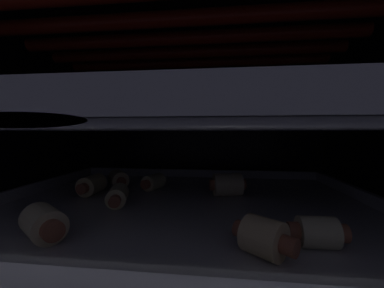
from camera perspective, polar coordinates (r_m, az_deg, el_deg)
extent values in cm
cube|color=black|center=(36.78, -1.58, -28.75)|extent=(58.89, 51.03, 1.20)
cube|color=black|center=(56.07, 1.98, 1.14)|extent=(58.89, 1.20, 33.84)
cube|color=black|center=(34.97, -1.68, 29.66)|extent=(58.89, 51.03, 1.20)
cylinder|color=maroon|center=(28.79, -3.40, 28.56)|extent=(45.19, 1.78, 1.78)
cylinder|color=maroon|center=(33.63, -1.67, 24.68)|extent=(45.19, 1.78, 1.78)
cylinder|color=maroon|center=(38.61, -0.45, 21.77)|extent=(45.19, 1.78, 1.78)
cylinder|color=maroon|center=(43.68, 0.45, 19.53)|extent=(45.19, 1.78, 1.78)
cylinder|color=slate|center=(45.21, -38.10, -11.93)|extent=(0.76, 47.66, 0.76)
cylinder|color=slate|center=(20.86, -7.81, -29.38)|extent=(53.14, 0.76, 0.76)
cylinder|color=slate|center=(24.21, -5.26, -24.46)|extent=(53.14, 0.76, 0.76)
cylinder|color=slate|center=(27.73, -3.47, -20.73)|extent=(53.14, 0.76, 0.76)
cylinder|color=slate|center=(31.35, -2.14, -17.84)|extent=(53.14, 0.76, 0.76)
cylinder|color=slate|center=(35.06, -1.13, -15.55)|extent=(53.14, 0.76, 0.76)
cylinder|color=slate|center=(38.81, -0.33, -13.70)|extent=(53.14, 0.76, 0.76)
cylinder|color=slate|center=(42.60, 0.33, -12.17)|extent=(53.14, 0.76, 0.76)
cylinder|color=slate|center=(46.43, 0.86, -10.89)|extent=(53.14, 0.76, 0.76)
cylinder|color=slate|center=(50.28, 1.32, -9.81)|extent=(53.14, 0.76, 0.76)
cylinder|color=slate|center=(54.14, 1.70, -8.88)|extent=(53.14, 0.76, 0.76)
cube|color=silver|center=(32.90, -1.61, -15.10)|extent=(49.73, 36.83, 1.11)
cube|color=silver|center=(16.31, -12.02, -30.11)|extent=(49.73, 0.80, 1.57)
cube|color=silver|center=(49.96, 1.34, -7.23)|extent=(49.73, 0.80, 1.57)
cube|color=silver|center=(43.27, -36.18, -9.43)|extent=(0.80, 36.83, 1.57)
cube|color=silver|center=(37.92, 39.01, -11.23)|extent=(0.80, 36.83, 1.57)
cylinder|color=beige|center=(25.66, -32.78, -16.09)|extent=(4.98, 4.74, 2.98)
cylinder|color=#9E563D|center=(23.47, -31.17, -17.85)|extent=(1.69, 1.90, 1.76)
cylinder|color=#9E563D|center=(27.88, -34.11, -14.59)|extent=(1.69, 1.90, 1.76)
cylinder|color=beige|center=(39.47, -23.48, -9.23)|extent=(3.01, 4.03, 2.94)
cylinder|color=#9E563D|center=(41.58, -21.69, -8.58)|extent=(1.58, 1.04, 1.56)
cylinder|color=#9E563D|center=(37.40, -25.48, -9.95)|extent=(1.58, 1.04, 1.56)
cylinder|color=beige|center=(23.13, 28.48, -18.59)|extent=(2.99, 2.64, 2.61)
cylinder|color=#9E563D|center=(22.50, 23.71, -19.10)|extent=(0.88, 1.54, 1.54)
cylinder|color=#9E563D|center=(23.89, 32.94, -18.00)|extent=(0.88, 1.54, 1.54)
cylinder|color=beige|center=(42.93, -17.70, -8.21)|extent=(4.68, 4.96, 2.84)
cylinder|color=#9E563D|center=(40.66, -17.04, -8.83)|extent=(1.59, 1.40, 1.48)
cylinder|color=#9E563D|center=(45.22, -18.29, -7.65)|extent=(1.59, 1.40, 1.48)
cylinder|color=beige|center=(39.81, -9.43, -9.20)|extent=(3.64, 4.31, 2.56)
cylinder|color=#9E563D|center=(38.08, -11.41, -9.78)|extent=(1.67, 1.24, 1.49)
cylinder|color=#9E563D|center=(41.59, -7.63, -8.66)|extent=(1.67, 1.24, 1.49)
cylinder|color=beige|center=(20.11, 17.32, -21.13)|extent=(4.15, 4.16, 3.00)
cylinder|color=#9E563D|center=(19.34, 22.93, -22.25)|extent=(1.72, 1.77, 1.40)
cylinder|color=#9E563D|center=(21.04, 12.25, -19.93)|extent=(1.72, 1.77, 1.40)
cylinder|color=beige|center=(35.87, 8.75, -9.88)|extent=(4.77, 4.16, 3.38)
cylinder|color=#9E563D|center=(35.38, 4.91, -10.04)|extent=(0.95, 1.75, 1.66)
cylinder|color=#9E563D|center=(36.51, 12.46, -9.69)|extent=(0.95, 1.75, 1.66)
cylinder|color=beige|center=(32.75, -17.88, -12.01)|extent=(3.61, 4.68, 2.53)
cylinder|color=#9E563D|center=(35.20, -17.32, -10.95)|extent=(1.65, 1.35, 1.43)
cylinder|color=#9E563D|center=(30.32, -18.53, -13.25)|extent=(1.65, 1.35, 1.43)
cylinder|color=slate|center=(43.81, -38.60, 3.04)|extent=(0.72, 47.66, 0.72)
cylinder|color=slate|center=(10.14, -19.53, 5.76)|extent=(53.14, 0.72, 0.72)
cylinder|color=slate|center=(13.81, -12.26, 5.09)|extent=(53.14, 0.72, 0.72)
cylinder|color=slate|center=(17.62, -8.09, 4.67)|extent=(53.14, 0.72, 0.72)
cylinder|color=slate|center=(21.49, -5.41, 4.39)|extent=(53.14, 0.72, 0.72)
cylinder|color=slate|center=(25.38, -3.55, 4.18)|extent=(53.14, 0.72, 0.72)
cylinder|color=slate|center=(29.30, -2.19, 4.03)|extent=(53.14, 0.72, 0.72)
cylinder|color=slate|center=(33.23, -1.15, 3.92)|extent=(53.14, 0.72, 0.72)
cylinder|color=slate|center=(37.17, -0.33, 3.82)|extent=(53.14, 0.72, 0.72)
cylinder|color=slate|center=(41.12, 0.33, 3.75)|extent=(53.14, 0.72, 0.72)
cylinder|color=slate|center=(45.07, 0.88, 3.68)|extent=(53.14, 0.72, 0.72)
cylinder|color=slate|center=(49.02, 1.33, 3.63)|extent=(53.14, 0.72, 0.72)
cylinder|color=slate|center=(52.98, 1.72, 3.59)|extent=(53.14, 0.72, 0.72)
cube|color=silver|center=(31.29, -1.64, 5.47)|extent=(49.73, 36.83, 0.92)
cube|color=silver|center=(13.91, -12.55, 13.69)|extent=(49.73, 0.80, 1.60)
cube|color=silver|center=(49.23, 1.35, 6.05)|extent=(49.73, 0.80, 1.60)
cube|color=silver|center=(42.42, -36.67, 5.94)|extent=(0.80, 36.83, 1.60)
cube|color=silver|center=(36.95, 39.61, 6.36)|extent=(0.80, 36.83, 1.60)
cylinder|color=beige|center=(42.84, -20.82, 7.29)|extent=(4.03, 4.42, 3.07)
cylinder|color=#9E563D|center=(45.21, -20.30, 7.06)|extent=(1.81, 1.57, 1.53)
cylinder|color=#9E563D|center=(40.47, -21.40, 7.54)|extent=(1.81, 1.57, 1.53)
cylinder|color=beige|center=(32.20, -5.08, 9.03)|extent=(5.06, 5.15, 3.16)
cylinder|color=#9E563D|center=(33.86, -1.53, 8.75)|extent=(2.19, 2.11, 1.89)
cylinder|color=#9E563D|center=(30.67, -9.00, 9.31)|extent=(2.19, 2.11, 1.89)
cylinder|color=beige|center=(25.94, 30.26, 9.63)|extent=(4.20, 4.15, 2.75)
cylinder|color=#9E563D|center=(25.43, 34.61, 9.64)|extent=(1.55, 1.62, 1.46)
cylinder|color=#9E563D|center=(26.58, 26.10, 9.56)|extent=(1.55, 1.62, 1.46)
cylinder|color=beige|center=(42.30, 1.90, 7.11)|extent=(3.80, 3.72, 2.44)
cylinder|color=#9E563D|center=(43.57, 0.14, 6.99)|extent=(1.32, 1.39, 1.19)
cylinder|color=#9E563D|center=(41.08, 3.76, 7.23)|extent=(1.32, 1.39, 1.19)
cylinder|color=beige|center=(50.65, -24.02, 6.63)|extent=(4.39, 4.29, 3.24)
cylinder|color=#9E563D|center=(48.87, -22.40, 6.80)|extent=(1.63, 1.89, 1.59)
cylinder|color=#9E563D|center=(52.47, -25.52, 6.46)|extent=(1.63, 1.89, 1.59)
cylinder|color=beige|center=(31.79, -37.61, 8.55)|extent=(4.79, 4.53, 3.22)
cylinder|color=#9E563D|center=(31.13, -33.42, 8.80)|extent=(1.54, 1.81, 1.54)
cylinder|color=beige|center=(36.80, 35.06, 7.22)|extent=(3.57, 3.70, 2.50)
cylinder|color=#9E563D|center=(37.88, 32.54, 7.16)|extent=(1.57, 1.51, 1.21)
cylinder|color=#9E563D|center=(35.79, 37.72, 7.27)|extent=(1.57, 1.51, 1.21)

